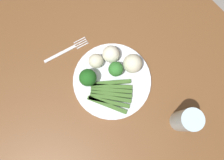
{
  "coord_description": "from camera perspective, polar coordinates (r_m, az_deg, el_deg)",
  "views": [
    {
      "loc": [
        0.14,
        -0.05,
        1.51
      ],
      "look_at": [
        0.02,
        0.05,
        0.76
      ],
      "focal_mm": 36.98,
      "sensor_mm": 36.0,
      "label": 1
    }
  ],
  "objects": [
    {
      "name": "cauliflower_edge",
      "position": [
        0.76,
        -4.0,
        4.71
      ],
      "size": [
        0.05,
        0.05,
        0.05
      ],
      "primitive_type": "sphere",
      "color": "beige",
      "rests_on": "plate"
    },
    {
      "name": "asparagus_bundle",
      "position": [
        0.75,
        -0.41,
        -3.48
      ],
      "size": [
        0.15,
        0.15,
        0.01
      ],
      "rotation": [
        0.0,
        0.0,
        0.77
      ],
      "color": "#3D6626",
      "rests_on": "plate"
    },
    {
      "name": "cauliflower_back_right",
      "position": [
        0.76,
        -0.26,
        6.42
      ],
      "size": [
        0.06,
        0.06,
        0.06
      ],
      "primitive_type": "sphere",
      "color": "silver",
      "rests_on": "plate"
    },
    {
      "name": "water_glass",
      "position": [
        0.73,
        17.78,
        -9.48
      ],
      "size": [
        0.07,
        0.07,
        0.13
      ],
      "primitive_type": "cylinder",
      "color": "silver",
      "rests_on": "dining_table"
    },
    {
      "name": "plate",
      "position": [
        0.77,
        -0.0,
        -0.19
      ],
      "size": [
        0.26,
        0.26,
        0.01
      ],
      "primitive_type": "cylinder",
      "color": "white",
      "rests_on": "dining_table"
    },
    {
      "name": "fork",
      "position": [
        0.82,
        -11.17,
        7.17
      ],
      "size": [
        0.05,
        0.17,
        0.0
      ],
      "rotation": [
        0.0,
        0.0,
        1.39
      ],
      "color": "silver",
      "rests_on": "dining_table"
    },
    {
      "name": "broccoli_near_center",
      "position": [
        0.73,
        -5.98,
        0.57
      ],
      "size": [
        0.06,
        0.06,
        0.07
      ],
      "color": "#4C7F2B",
      "rests_on": "plate"
    },
    {
      "name": "cauliflower_near_fork",
      "position": [
        0.75,
        5.12,
        4.08
      ],
      "size": [
        0.06,
        0.06,
        0.06
      ],
      "primitive_type": "sphere",
      "color": "beige",
      "rests_on": "plate"
    },
    {
      "name": "broccoli_outer_edge",
      "position": [
        0.74,
        0.93,
        2.7
      ],
      "size": [
        0.05,
        0.05,
        0.06
      ],
      "color": "#609E3D",
      "rests_on": "plate"
    },
    {
      "name": "dining_table",
      "position": [
        0.87,
        -3.62,
        -2.73
      ],
      "size": [
        1.27,
        1.06,
        0.74
      ],
      "color": "brown",
      "rests_on": "ground_plane"
    },
    {
      "name": "ground_plane",
      "position": [
        1.53,
        -2.08,
        -6.76
      ],
      "size": [
        6.0,
        6.0,
        0.02
      ],
      "primitive_type": "cube",
      "color": "gray"
    }
  ]
}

